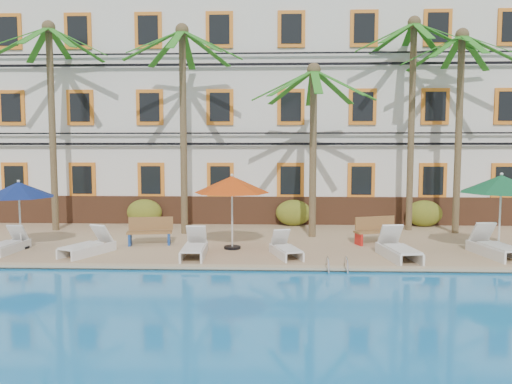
{
  "coord_description": "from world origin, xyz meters",
  "views": [
    {
      "loc": [
        0.84,
        -14.3,
        3.56
      ],
      "look_at": [
        0.18,
        3.0,
        2.0
      ],
      "focal_mm": 35.0,
      "sensor_mm": 36.0,
      "label": 1
    }
  ],
  "objects_px": {
    "lounger_a": "(8,244)",
    "lounger_c": "(194,247)",
    "palm_a": "(51,97)",
    "pool_ladder": "(337,270)",
    "umbrella_green": "(501,184)",
    "palm_c": "(313,123)",
    "lounger_b": "(88,245)",
    "bench_left": "(150,231)",
    "lounger_d": "(286,248)",
    "bench_right": "(375,230)",
    "palm_b": "(183,100)",
    "lounger_f": "(494,246)",
    "palm_d": "(412,94)",
    "palm_e": "(460,102)",
    "umbrella_red": "(232,185)",
    "umbrella_blue": "(19,190)",
    "lounger_e": "(398,248)"
  },
  "relations": [
    {
      "from": "lounger_a",
      "to": "lounger_c",
      "type": "xyz_separation_m",
      "value": [
        6.01,
        -0.44,
        0.03
      ]
    },
    {
      "from": "palm_a",
      "to": "pool_ladder",
      "type": "relative_size",
      "value": 11.02
    },
    {
      "from": "umbrella_green",
      "to": "lounger_a",
      "type": "distance_m",
      "value": 15.61
    },
    {
      "from": "palm_c",
      "to": "lounger_b",
      "type": "distance_m",
      "value": 8.81
    },
    {
      "from": "bench_left",
      "to": "lounger_c",
      "type": "bearing_deg",
      "value": -44.81
    },
    {
      "from": "lounger_a",
      "to": "bench_left",
      "type": "relative_size",
      "value": 1.11
    },
    {
      "from": "lounger_b",
      "to": "lounger_d",
      "type": "bearing_deg",
      "value": -0.55
    },
    {
      "from": "lounger_d",
      "to": "pool_ladder",
      "type": "xyz_separation_m",
      "value": [
        1.35,
        -1.63,
        -0.25
      ]
    },
    {
      "from": "palm_c",
      "to": "lounger_c",
      "type": "relative_size",
      "value": 3.33
    },
    {
      "from": "umbrella_green",
      "to": "bench_right",
      "type": "relative_size",
      "value": 1.61
    },
    {
      "from": "lounger_c",
      "to": "bench_right",
      "type": "height_order",
      "value": "bench_right"
    },
    {
      "from": "umbrella_green",
      "to": "lounger_c",
      "type": "bearing_deg",
      "value": -174.45
    },
    {
      "from": "lounger_a",
      "to": "lounger_b",
      "type": "relative_size",
      "value": 0.89
    },
    {
      "from": "palm_c",
      "to": "pool_ladder",
      "type": "relative_size",
      "value": 8.53
    },
    {
      "from": "palm_b",
      "to": "lounger_b",
      "type": "height_order",
      "value": "palm_b"
    },
    {
      "from": "palm_a",
      "to": "bench_right",
      "type": "relative_size",
      "value": 5.21
    },
    {
      "from": "lounger_c",
      "to": "lounger_f",
      "type": "height_order",
      "value": "lounger_f"
    },
    {
      "from": "palm_b",
      "to": "lounger_f",
      "type": "bearing_deg",
      "value": -19.64
    },
    {
      "from": "lounger_c",
      "to": "lounger_d",
      "type": "xyz_separation_m",
      "value": [
        2.76,
        0.11,
        -0.03
      ]
    },
    {
      "from": "lounger_a",
      "to": "palm_a",
      "type": "bearing_deg",
      "value": 94.57
    },
    {
      "from": "palm_b",
      "to": "palm_d",
      "type": "distance_m",
      "value": 8.92
    },
    {
      "from": "umbrella_green",
      "to": "palm_d",
      "type": "bearing_deg",
      "value": 111.38
    },
    {
      "from": "palm_c",
      "to": "bench_right",
      "type": "xyz_separation_m",
      "value": [
        2.05,
        -1.27,
        -3.71
      ]
    },
    {
      "from": "palm_c",
      "to": "pool_ladder",
      "type": "bearing_deg",
      "value": -86.69
    },
    {
      "from": "umbrella_green",
      "to": "lounger_b",
      "type": "height_order",
      "value": "umbrella_green"
    },
    {
      "from": "bench_left",
      "to": "lounger_a",
      "type": "bearing_deg",
      "value": -161.86
    },
    {
      "from": "pool_ladder",
      "to": "palm_e",
      "type": "bearing_deg",
      "value": 48.8
    },
    {
      "from": "lounger_f",
      "to": "bench_left",
      "type": "distance_m",
      "value": 11.04
    },
    {
      "from": "palm_c",
      "to": "umbrella_green",
      "type": "xyz_separation_m",
      "value": [
        5.65,
        -2.61,
        -2.03
      ]
    },
    {
      "from": "umbrella_red",
      "to": "lounger_f",
      "type": "height_order",
      "value": "umbrella_red"
    },
    {
      "from": "bench_right",
      "to": "umbrella_red",
      "type": "bearing_deg",
      "value": -167.73
    },
    {
      "from": "palm_b",
      "to": "palm_d",
      "type": "bearing_deg",
      "value": 7.48
    },
    {
      "from": "palm_e",
      "to": "umbrella_blue",
      "type": "height_order",
      "value": "palm_e"
    },
    {
      "from": "palm_c",
      "to": "bench_right",
      "type": "relative_size",
      "value": 4.03
    },
    {
      "from": "lounger_f",
      "to": "umbrella_green",
      "type": "bearing_deg",
      "value": 54.95
    },
    {
      "from": "palm_e",
      "to": "umbrella_red",
      "type": "xyz_separation_m",
      "value": [
        -8.37,
        -3.34,
        -2.92
      ]
    },
    {
      "from": "lounger_a",
      "to": "bench_left",
      "type": "bearing_deg",
      "value": 18.14
    },
    {
      "from": "bench_right",
      "to": "palm_b",
      "type": "bearing_deg",
      "value": 165.58
    },
    {
      "from": "palm_a",
      "to": "umbrella_red",
      "type": "distance_m",
      "value": 8.74
    },
    {
      "from": "lounger_b",
      "to": "pool_ladder",
      "type": "relative_size",
      "value": 2.63
    },
    {
      "from": "umbrella_green",
      "to": "bench_right",
      "type": "xyz_separation_m",
      "value": [
        -3.61,
        1.34,
        -1.69
      ]
    },
    {
      "from": "palm_c",
      "to": "palm_e",
      "type": "distance_m",
      "value": 5.75
    },
    {
      "from": "palm_b",
      "to": "lounger_a",
      "type": "xyz_separation_m",
      "value": [
        -4.97,
        -3.59,
        -4.83
      ]
    },
    {
      "from": "lounger_b",
      "to": "lounger_f",
      "type": "distance_m",
      "value": 12.45
    },
    {
      "from": "palm_a",
      "to": "palm_b",
      "type": "bearing_deg",
      "value": -6.38
    },
    {
      "from": "lounger_f",
      "to": "pool_ladder",
      "type": "relative_size",
      "value": 2.88
    },
    {
      "from": "umbrella_blue",
      "to": "bench_left",
      "type": "relative_size",
      "value": 1.45
    },
    {
      "from": "umbrella_red",
      "to": "lounger_e",
      "type": "height_order",
      "value": "umbrella_red"
    },
    {
      "from": "umbrella_green",
      "to": "lounger_c",
      "type": "distance_m",
      "value": 9.7
    },
    {
      "from": "umbrella_blue",
      "to": "umbrella_red",
      "type": "height_order",
      "value": "umbrella_red"
    }
  ]
}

